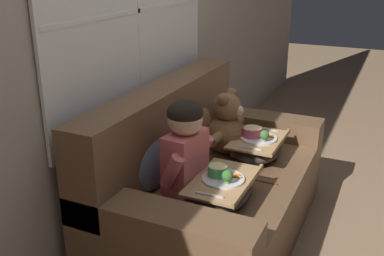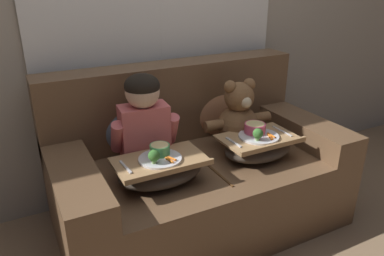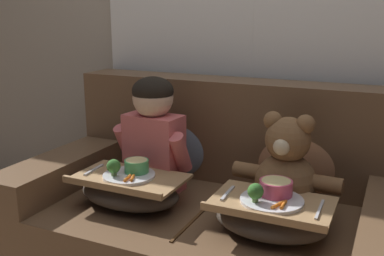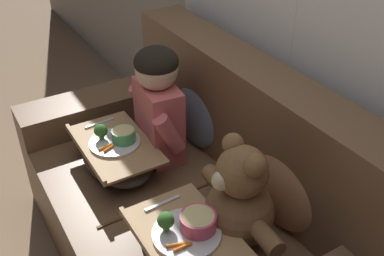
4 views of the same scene
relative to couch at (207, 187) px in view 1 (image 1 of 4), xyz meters
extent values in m
plane|color=#8E7051|center=(0.00, -0.07, -0.33)|extent=(14.00, 14.00, 0.00)
cube|color=#A89E8E|center=(0.00, 0.49, 0.97)|extent=(8.00, 0.05, 2.60)
cube|color=white|center=(0.00, 0.45, 1.04)|extent=(1.65, 0.02, 1.27)
cube|color=black|center=(0.00, 0.46, 1.04)|extent=(1.60, 0.01, 1.22)
cube|color=white|center=(0.00, 0.45, 1.04)|extent=(0.02, 0.02, 1.22)
cube|color=white|center=(0.00, 0.45, 1.04)|extent=(1.60, 0.02, 0.02)
cube|color=brown|center=(0.00, -0.07, -0.11)|extent=(1.68, 0.95, 0.44)
cube|color=brown|center=(0.00, 0.29, 0.36)|extent=(1.68, 0.22, 0.50)
cube|color=brown|center=(-0.73, -0.07, 0.18)|extent=(0.22, 0.95, 0.15)
cube|color=brown|center=(0.73, -0.07, 0.18)|extent=(0.22, 0.95, 0.15)
cube|color=#513219|center=(0.00, -0.09, 0.11)|extent=(0.01, 0.69, 0.01)
ellipsoid|color=slate|center=(-0.31, 0.22, 0.30)|extent=(0.39, 0.19, 0.40)
ellipsoid|color=#B2754C|center=(0.31, 0.22, 0.30)|extent=(0.39, 0.19, 0.40)
cube|color=#DB6666|center=(-0.31, 0.00, 0.29)|extent=(0.28, 0.17, 0.36)
sphere|color=beige|center=(-0.31, 0.00, 0.55)|extent=(0.18, 0.18, 0.18)
ellipsoid|color=black|center=(-0.31, 0.00, 0.58)|extent=(0.19, 0.19, 0.13)
cylinder|color=#DB6666|center=(-0.46, 0.00, 0.32)|extent=(0.08, 0.15, 0.20)
cylinder|color=#DB6666|center=(-0.16, -0.03, 0.32)|extent=(0.08, 0.15, 0.20)
sphere|color=brown|center=(0.31, 0.00, 0.24)|extent=(0.25, 0.25, 0.25)
sphere|color=brown|center=(0.31, 0.00, 0.42)|extent=(0.18, 0.18, 0.18)
sphere|color=brown|center=(0.24, 0.00, 0.50)|extent=(0.08, 0.08, 0.08)
sphere|color=brown|center=(0.38, -0.01, 0.50)|extent=(0.08, 0.08, 0.08)
sphere|color=beige|center=(0.30, -0.08, 0.42)|extent=(0.07, 0.07, 0.07)
sphere|color=black|center=(0.30, -0.10, 0.42)|extent=(0.02, 0.02, 0.02)
cylinder|color=brown|center=(0.15, 0.01, 0.26)|extent=(0.13, 0.07, 0.07)
cylinder|color=brown|center=(0.47, -0.01, 0.26)|extent=(0.13, 0.07, 0.07)
cylinder|color=brown|center=(0.24, -0.12, 0.14)|extent=(0.07, 0.12, 0.07)
cylinder|color=brown|center=(0.36, -0.13, 0.14)|extent=(0.07, 0.12, 0.07)
ellipsoid|color=#473D33|center=(-0.31, -0.22, 0.17)|extent=(0.45, 0.28, 0.12)
cube|color=tan|center=(-0.31, -0.22, 0.24)|extent=(0.47, 0.29, 0.01)
cube|color=tan|center=(-0.31, -0.36, 0.25)|extent=(0.47, 0.02, 0.02)
cylinder|color=silver|center=(-0.31, -0.22, 0.25)|extent=(0.22, 0.22, 0.01)
cylinder|color=#4CAD60|center=(-0.29, -0.18, 0.28)|extent=(0.10, 0.10, 0.05)
cylinder|color=#E5D189|center=(-0.29, -0.18, 0.30)|extent=(0.09, 0.09, 0.01)
sphere|color=#38702D|center=(-0.36, -0.26, 0.30)|extent=(0.06, 0.06, 0.06)
cylinder|color=#7A9E56|center=(-0.36, -0.26, 0.26)|extent=(0.02, 0.02, 0.03)
cylinder|color=orange|center=(-0.28, -0.27, 0.26)|extent=(0.02, 0.06, 0.01)
cylinder|color=orange|center=(-0.26, -0.26, 0.26)|extent=(0.03, 0.06, 0.01)
cube|color=silver|center=(-0.49, -0.22, 0.25)|extent=(0.02, 0.14, 0.01)
ellipsoid|color=#473D33|center=(0.31, -0.22, 0.17)|extent=(0.43, 0.29, 0.12)
cube|color=tan|center=(0.31, -0.22, 0.24)|extent=(0.44, 0.30, 0.01)
cube|color=tan|center=(0.31, -0.36, 0.25)|extent=(0.44, 0.02, 0.02)
cylinder|color=silver|center=(0.31, -0.22, 0.25)|extent=(0.23, 0.23, 0.01)
cylinder|color=#D64C70|center=(0.31, -0.17, 0.28)|extent=(0.12, 0.12, 0.06)
cylinder|color=#E5D189|center=(0.31, -0.17, 0.31)|extent=(0.11, 0.11, 0.01)
sphere|color=#38702D|center=(0.26, -0.27, 0.30)|extent=(0.06, 0.06, 0.06)
cylinder|color=#7A9E56|center=(0.26, -0.27, 0.26)|extent=(0.02, 0.02, 0.03)
cylinder|color=orange|center=(0.35, -0.27, 0.26)|extent=(0.04, 0.07, 0.01)
cylinder|color=orange|center=(0.36, -0.26, 0.26)|extent=(0.01, 0.07, 0.01)
cube|color=silver|center=(0.14, -0.22, 0.25)|extent=(0.02, 0.14, 0.01)
cube|color=silver|center=(0.48, -0.22, 0.25)|extent=(0.01, 0.17, 0.01)
camera|label=1|loc=(-2.26, -0.95, 1.32)|focal=42.00mm
camera|label=2|loc=(-0.94, -1.80, 1.13)|focal=35.00mm
camera|label=3|loc=(0.69, -1.73, 0.92)|focal=42.00mm
camera|label=4|loc=(1.23, -0.75, 1.37)|focal=42.00mm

